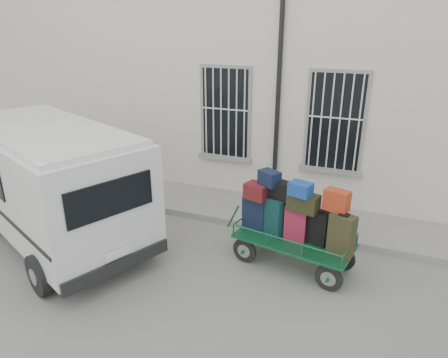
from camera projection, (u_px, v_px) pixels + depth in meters
name	position (u px, v px, depth m)	size (l,w,h in m)	color
ground	(190.00, 252.00, 8.15)	(80.00, 80.00, 0.00)	slate
building	(269.00, 73.00, 11.83)	(24.00, 5.15, 6.00)	beige
sidewalk	(229.00, 206.00, 10.03)	(24.00, 1.70, 0.15)	gray
luggage_cart	(293.00, 220.00, 7.39)	(2.61, 1.38, 1.81)	black
van	(51.00, 178.00, 8.12)	(5.31, 3.84, 2.49)	silver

